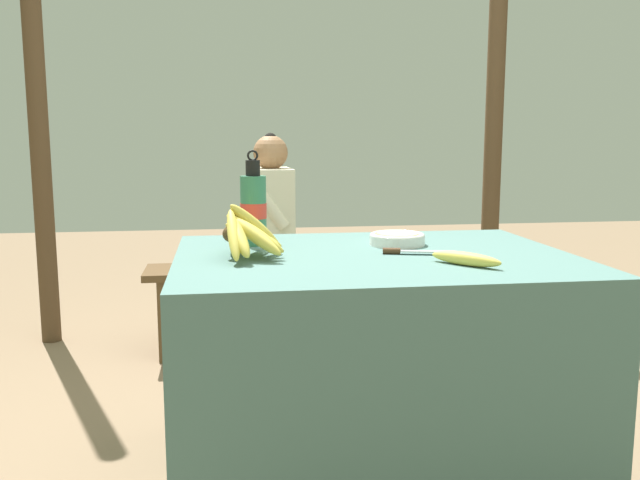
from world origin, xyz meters
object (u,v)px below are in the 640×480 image
(support_post_near, at_px, (37,95))
(water_bottle, at_px, (253,208))
(banana_bunch_ripe, at_px, (246,233))
(loose_banana_front, at_px, (466,259))
(banana_bunch_green, at_px, (363,252))
(knife, at_px, (409,251))
(serving_bowl, at_px, (397,238))
(wooden_bench, at_px, (284,281))
(support_post_far, at_px, (495,98))
(seated_vendor, at_px, (262,228))

(support_post_near, bearing_deg, water_bottle, -54.53)
(banana_bunch_ripe, distance_m, loose_banana_front, 0.65)
(banana_bunch_ripe, height_order, banana_bunch_green, banana_bunch_ripe)
(loose_banana_front, height_order, knife, loose_banana_front)
(serving_bowl, bearing_deg, support_post_near, 134.85)
(water_bottle, xyz_separation_m, banana_bunch_green, (0.62, 1.14, -0.36))
(wooden_bench, bearing_deg, serving_bowl, -76.94)
(serving_bowl, xyz_separation_m, loose_banana_front, (0.10, -0.38, -0.00))
(serving_bowl, relative_size, water_bottle, 0.58)
(serving_bowl, distance_m, support_post_far, 1.89)
(banana_bunch_ripe, xyz_separation_m, water_bottle, (0.03, 0.24, 0.05))
(support_post_near, bearing_deg, seated_vendor, -17.45)
(banana_bunch_ripe, relative_size, seated_vendor, 0.29)
(loose_banana_front, distance_m, support_post_far, 2.17)
(serving_bowl, height_order, wooden_bench, serving_bowl)
(serving_bowl, distance_m, loose_banana_front, 0.40)
(seated_vendor, height_order, banana_bunch_green, seated_vendor)
(banana_bunch_ripe, xyz_separation_m, wooden_bench, (0.24, 1.38, -0.45))
(support_post_near, distance_m, support_post_far, 2.48)
(serving_bowl, height_order, seated_vendor, seated_vendor)
(seated_vendor, distance_m, support_post_near, 1.36)
(banana_bunch_green, bearing_deg, loose_banana_front, -91.29)
(serving_bowl, bearing_deg, support_post_far, 57.85)
(water_bottle, bearing_deg, loose_banana_front, -37.95)
(wooden_bench, bearing_deg, water_bottle, -100.03)
(banana_bunch_ripe, relative_size, water_bottle, 1.03)
(support_post_far, bearing_deg, banana_bunch_ripe, -130.92)
(wooden_bench, bearing_deg, knife, -79.02)
(banana_bunch_ripe, height_order, loose_banana_front, banana_bunch_ripe)
(loose_banana_front, xyz_separation_m, knife, (-0.11, 0.20, -0.01))
(serving_bowl, xyz_separation_m, seated_vendor, (-0.39, 1.17, -0.12))
(banana_bunch_ripe, height_order, seated_vendor, seated_vendor)
(wooden_bench, relative_size, support_post_far, 0.53)
(water_bottle, relative_size, knife, 1.39)
(banana_bunch_green, xyz_separation_m, support_post_far, (0.83, 0.33, 0.81))
(knife, distance_m, support_post_far, 2.05)
(water_bottle, height_order, support_post_far, support_post_far)
(knife, relative_size, support_post_far, 0.09)
(banana_bunch_green, distance_m, support_post_near, 1.88)
(banana_bunch_green, relative_size, support_post_far, 0.12)
(wooden_bench, distance_m, banana_bunch_green, 0.44)
(seated_vendor, xyz_separation_m, support_post_far, (1.35, 0.36, 0.67))
(water_bottle, bearing_deg, banana_bunch_green, 61.44)
(knife, xyz_separation_m, support_post_far, (0.97, 1.72, 0.56))
(banana_bunch_green, bearing_deg, support_post_near, 168.90)
(seated_vendor, height_order, support_post_near, support_post_near)
(support_post_far, bearing_deg, banana_bunch_green, -158.49)
(water_bottle, height_order, knife, water_bottle)
(knife, height_order, support_post_far, support_post_far)
(water_bottle, distance_m, support_post_near, 1.85)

